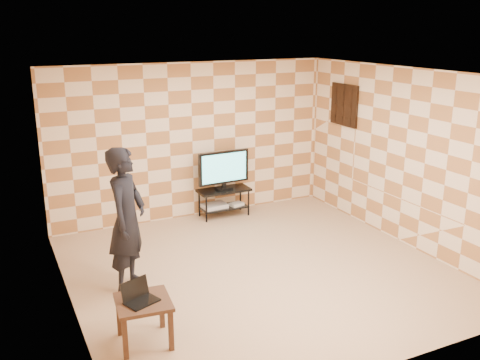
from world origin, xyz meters
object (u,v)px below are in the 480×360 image
object	(u,v)px
tv	(224,168)
side_table	(144,308)
tv_stand	(224,196)
person	(127,220)

from	to	relation	value
tv	side_table	xyz separation A→B (m)	(-2.38, -3.25, -0.47)
tv_stand	person	world-z (taller)	person
tv_stand	tv	bearing A→B (deg)	-92.57
tv_stand	person	distance (m)	2.98
tv_stand	side_table	bearing A→B (deg)	-126.21
tv	person	size ratio (longest dim) A/B	0.51
side_table	person	size ratio (longest dim) A/B	0.33
tv_stand	side_table	distance (m)	4.04
side_table	person	bearing A→B (deg)	81.87
tv_stand	person	bearing A→B (deg)	-138.61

